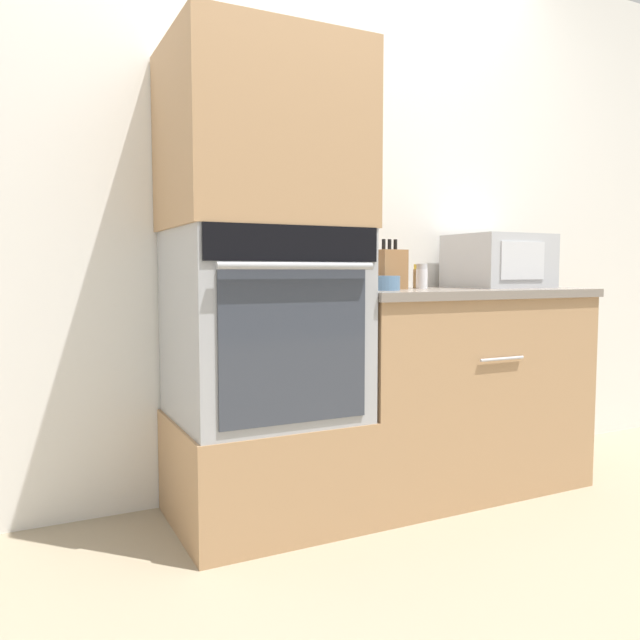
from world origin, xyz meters
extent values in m
plane|color=gray|center=(0.00, 0.00, 0.00)|extent=(12.00, 12.00, 0.00)
cube|color=silver|center=(0.00, 0.63, 1.25)|extent=(8.00, 0.05, 2.50)
cube|color=#A87F56|center=(-0.34, 0.30, 0.20)|extent=(0.68, 0.60, 0.41)
cube|color=#9EA0A5|center=(-0.34, 0.30, 0.76)|extent=(0.66, 0.59, 0.71)
cube|color=black|center=(-0.34, 0.00, 1.06)|extent=(0.63, 0.01, 0.12)
cube|color=#3FBFF2|center=(-0.34, 0.00, 1.06)|extent=(0.09, 0.00, 0.03)
cube|color=#333842|center=(-0.34, 0.00, 0.71)|extent=(0.54, 0.01, 0.53)
cylinder|color=#9EA0A5|center=(-0.34, -0.03, 0.98)|extent=(0.56, 0.02, 0.02)
cube|color=#A87F56|center=(-0.34, 0.30, 1.45)|extent=(0.68, 0.60, 0.67)
cube|color=#A87F56|center=(0.56, 0.30, 0.43)|extent=(1.12, 0.60, 0.85)
cube|color=slate|center=(0.56, 0.30, 0.87)|extent=(1.14, 0.63, 0.03)
cylinder|color=#B7B7BC|center=(0.56, -0.01, 0.61)|extent=(0.22, 0.01, 0.01)
cube|color=#B2B5BA|center=(0.89, 0.38, 1.01)|extent=(0.41, 0.37, 0.25)
cube|color=silver|center=(0.86, 0.19, 1.01)|extent=(0.25, 0.01, 0.17)
cube|color=olive|center=(0.26, 0.36, 0.97)|extent=(0.12, 0.12, 0.17)
cylinder|color=black|center=(0.23, 0.36, 1.08)|extent=(0.02, 0.02, 0.04)
cylinder|color=black|center=(0.26, 0.36, 1.08)|extent=(0.02, 0.02, 0.04)
cylinder|color=black|center=(0.29, 0.36, 1.08)|extent=(0.02, 0.02, 0.04)
cylinder|color=#517599|center=(0.16, 0.24, 0.91)|extent=(0.14, 0.14, 0.06)
cylinder|color=silver|center=(0.44, 0.37, 0.93)|extent=(0.05, 0.05, 0.09)
cylinder|color=#B7B7BC|center=(0.44, 0.37, 0.98)|extent=(0.05, 0.05, 0.02)
cylinder|color=brown|center=(0.48, 0.44, 0.93)|extent=(0.06, 0.06, 0.08)
cylinder|color=gold|center=(0.48, 0.44, 0.98)|extent=(0.05, 0.05, 0.02)
camera|label=1|loc=(-1.19, -1.90, 0.96)|focal=35.00mm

